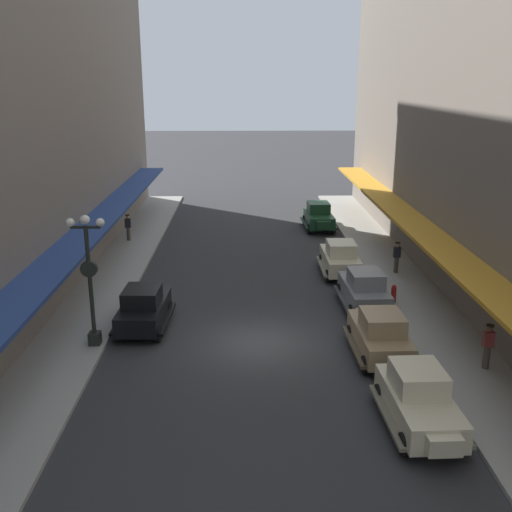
% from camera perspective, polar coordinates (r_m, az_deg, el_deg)
% --- Properties ---
extents(ground_plane, '(200.00, 200.00, 0.00)m').
position_cam_1_polar(ground_plane, '(23.87, 0.28, -8.30)').
color(ground_plane, '#2D2D30').
extents(sidewalk_left, '(3.00, 60.00, 0.15)m').
position_cam_1_polar(sidewalk_left, '(24.83, -17.46, -7.91)').
color(sidewalk_left, '#99968E').
rests_on(sidewalk_left, ground).
extents(sidewalk_right, '(3.00, 60.00, 0.15)m').
position_cam_1_polar(sidewalk_right, '(25.16, 17.78, -7.62)').
color(sidewalk_right, '#99968E').
rests_on(sidewalk_right, ground).
extents(parked_car_0, '(2.25, 4.30, 1.84)m').
position_cam_1_polar(parked_car_0, '(27.41, 10.37, -3.08)').
color(parked_car_0, slate).
rests_on(parked_car_0, ground).
extents(parked_car_1, '(2.22, 4.29, 1.84)m').
position_cam_1_polar(parked_car_1, '(22.83, 11.84, -7.30)').
color(parked_car_1, '#997F5B').
rests_on(parked_car_1, ground).
extents(parked_car_2, '(2.27, 4.31, 1.84)m').
position_cam_1_polar(parked_car_2, '(25.27, -10.75, -4.83)').
color(parked_car_2, black).
rests_on(parked_car_2, ground).
extents(parked_car_3, '(2.26, 4.30, 1.84)m').
position_cam_1_polar(parked_car_3, '(18.80, 15.40, -13.07)').
color(parked_car_3, beige).
rests_on(parked_car_3, ground).
extents(parked_car_4, '(2.16, 4.27, 1.84)m').
position_cam_1_polar(parked_car_4, '(31.93, 8.10, -0.12)').
color(parked_car_4, beige).
rests_on(parked_car_4, ground).
extents(parked_car_5, '(2.24, 4.30, 1.84)m').
position_cam_1_polar(parked_car_5, '(41.51, 6.05, 3.88)').
color(parked_car_5, '#193D23').
rests_on(parked_car_5, ground).
extents(lamp_post_with_clock, '(1.42, 0.44, 5.16)m').
position_cam_1_polar(lamp_post_with_clock, '(23.19, -15.71, -1.79)').
color(lamp_post_with_clock, black).
rests_on(lamp_post_with_clock, sidewalk_left).
extents(fire_hydrant, '(0.24, 0.24, 0.82)m').
position_cam_1_polar(fire_hydrant, '(28.23, 13.10, -3.48)').
color(fire_hydrant, '#B21E19').
rests_on(fire_hydrant, sidewalk_right).
extents(pedestrian_0, '(0.36, 0.28, 1.67)m').
position_cam_1_polar(pedestrian_0, '(22.74, 21.39, -8.06)').
color(pedestrian_0, '#4C4238').
rests_on(pedestrian_0, sidewalk_right).
extents(pedestrian_1, '(0.36, 0.28, 1.67)m').
position_cam_1_polar(pedestrian_1, '(32.30, 13.37, -0.09)').
color(pedestrian_1, '#4C4238').
rests_on(pedestrian_1, sidewalk_right).
extents(pedestrian_2, '(0.36, 0.28, 1.67)m').
position_cam_1_polar(pedestrian_2, '(38.63, -12.19, 2.72)').
color(pedestrian_2, '#4C4238').
rests_on(pedestrian_2, sidewalk_left).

